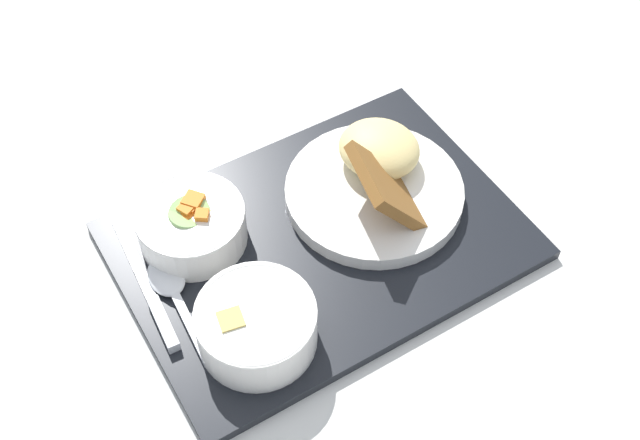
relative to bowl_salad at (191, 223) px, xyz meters
name	(u,v)px	position (x,y,z in m)	size (l,w,h in m)	color
ground_plane	(320,244)	(0.13, -0.05, -0.04)	(4.00, 4.00, 0.00)	silver
serving_tray	(320,241)	(0.13, -0.05, -0.03)	(0.46, 0.35, 0.01)	black
bowl_salad	(191,223)	(0.00, 0.00, 0.00)	(0.12, 0.12, 0.05)	white
bowl_soup	(256,324)	(0.02, -0.14, 0.00)	(0.12, 0.12, 0.05)	white
plate_main	(376,179)	(0.21, -0.02, -0.01)	(0.20, 0.20, 0.08)	white
knife	(155,304)	(-0.06, -0.07, -0.02)	(0.02, 0.18, 0.01)	silver
spoon	(172,288)	(-0.04, -0.06, -0.02)	(0.04, 0.14, 0.01)	silver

